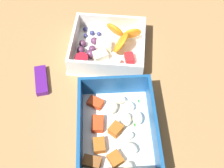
# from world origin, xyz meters

# --- Properties ---
(table_surface) EXTENTS (0.80, 0.80, 0.02)m
(table_surface) POSITION_xyz_m (0.00, 0.00, 0.01)
(table_surface) COLOR #9E7547
(table_surface) RESTS_ON ground
(pasta_container) EXTENTS (0.19, 0.14, 0.06)m
(pasta_container) POSITION_xyz_m (-0.11, -0.01, 0.04)
(pasta_container) COLOR white
(pasta_container) RESTS_ON table_surface
(fruit_bowl) EXTENTS (0.16, 0.18, 0.06)m
(fruit_bowl) POSITION_xyz_m (0.09, -0.00, 0.04)
(fruit_bowl) COLOR white
(fruit_bowl) RESTS_ON table_surface
(candy_bar) EXTENTS (0.07, 0.04, 0.01)m
(candy_bar) POSITION_xyz_m (0.01, 0.14, 0.03)
(candy_bar) COLOR #51197A
(candy_bar) RESTS_ON table_surface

